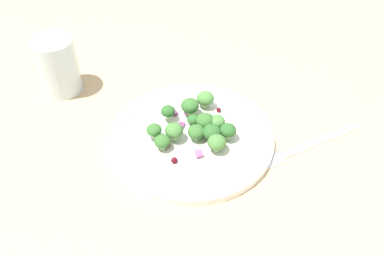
# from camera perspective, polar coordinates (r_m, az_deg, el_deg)

# --- Properties ---
(ground_plane) EXTENTS (1.80, 1.80, 0.02)m
(ground_plane) POSITION_cam_1_polar(r_m,az_deg,el_deg) (0.69, -1.00, -3.38)
(ground_plane) COLOR tan
(plate) EXTENTS (0.26, 0.26, 0.02)m
(plate) POSITION_cam_1_polar(r_m,az_deg,el_deg) (0.69, 0.00, -1.10)
(plate) COLOR white
(plate) RESTS_ON ground_plane
(dressing_pool) EXTENTS (0.15, 0.15, 0.00)m
(dressing_pool) POSITION_cam_1_polar(r_m,az_deg,el_deg) (0.69, 0.00, -0.84)
(dressing_pool) COLOR white
(dressing_pool) RESTS_ON plate
(broccoli_floret_0) EXTENTS (0.03, 0.03, 0.03)m
(broccoli_floret_0) POSITION_cam_1_polar(r_m,az_deg,el_deg) (0.67, -2.37, -0.36)
(broccoli_floret_0) COLOR #ADD18E
(broccoli_floret_0) RESTS_ON plate
(broccoli_floret_1) EXTENTS (0.02, 0.02, 0.02)m
(broccoli_floret_1) POSITION_cam_1_polar(r_m,az_deg,el_deg) (0.66, -3.91, -1.79)
(broccoli_floret_1) COLOR #ADD18E
(broccoli_floret_1) RESTS_ON plate
(broccoli_floret_2) EXTENTS (0.03, 0.03, 0.03)m
(broccoli_floret_2) POSITION_cam_1_polar(r_m,az_deg,el_deg) (0.68, 3.26, 0.81)
(broccoli_floret_2) COLOR #ADD18E
(broccoli_floret_2) RESTS_ON plate
(broccoli_floret_3) EXTENTS (0.03, 0.03, 0.03)m
(broccoli_floret_3) POSITION_cam_1_polar(r_m,az_deg,el_deg) (0.71, -0.26, 2.91)
(broccoli_floret_3) COLOR #8EB77A
(broccoli_floret_3) RESTS_ON plate
(broccoli_floret_4) EXTENTS (0.02, 0.02, 0.02)m
(broccoli_floret_4) POSITION_cam_1_polar(r_m,az_deg,el_deg) (0.67, -4.99, -0.29)
(broccoli_floret_4) COLOR #9EC684
(broccoli_floret_4) RESTS_ON plate
(broccoli_floret_5) EXTENTS (0.03, 0.03, 0.03)m
(broccoli_floret_5) POSITION_cam_1_polar(r_m,az_deg,el_deg) (0.72, 1.75, 3.85)
(broccoli_floret_5) COLOR #ADD18E
(broccoli_floret_5) RESTS_ON plate
(broccoli_floret_6) EXTENTS (0.03, 0.03, 0.03)m
(broccoli_floret_6) POSITION_cam_1_polar(r_m,az_deg,el_deg) (0.67, 2.57, -0.42)
(broccoli_floret_6) COLOR #9EC684
(broccoli_floret_6) RESTS_ON plate
(broccoli_floret_7) EXTENTS (0.03, 0.03, 0.03)m
(broccoli_floret_7) POSITION_cam_1_polar(r_m,az_deg,el_deg) (0.65, 3.27, -1.93)
(broccoli_floret_7) COLOR #9EC684
(broccoli_floret_7) RESTS_ON plate
(broccoli_floret_8) EXTENTS (0.03, 0.03, 0.03)m
(broccoli_floret_8) POSITION_cam_1_polar(r_m,az_deg,el_deg) (0.67, 4.65, -0.14)
(broccoli_floret_8) COLOR #9EC684
(broccoli_floret_8) RESTS_ON plate
(broccoli_floret_9) EXTENTS (0.02, 0.02, 0.02)m
(broccoli_floret_9) POSITION_cam_1_polar(r_m,az_deg,el_deg) (0.69, 0.19, 1.05)
(broccoli_floret_9) COLOR #9EC684
(broccoli_floret_9) RESTS_ON plate
(broccoli_floret_10) EXTENTS (0.02, 0.02, 0.02)m
(broccoli_floret_10) POSITION_cam_1_polar(r_m,az_deg,el_deg) (0.70, -3.16, 2.18)
(broccoli_floret_10) COLOR #9EC684
(broccoli_floret_10) RESTS_ON plate
(broccoli_floret_11) EXTENTS (0.03, 0.03, 0.03)m
(broccoli_floret_11) POSITION_cam_1_polar(r_m,az_deg,el_deg) (0.67, 0.56, -0.54)
(broccoli_floret_11) COLOR #9EC684
(broccoli_floret_11) RESTS_ON plate
(broccoli_floret_12) EXTENTS (0.03, 0.03, 0.03)m
(broccoli_floret_12) POSITION_cam_1_polar(r_m,az_deg,el_deg) (0.68, 1.72, 0.95)
(broccoli_floret_12) COLOR #ADD18E
(broccoli_floret_12) RESTS_ON plate
(cranberry_0) EXTENTS (0.01, 0.01, 0.01)m
(cranberry_0) POSITION_cam_1_polar(r_m,az_deg,el_deg) (0.66, -3.24, -2.25)
(cranberry_0) COLOR maroon
(cranberry_0) RESTS_ON plate
(cranberry_1) EXTENTS (0.01, 0.01, 0.01)m
(cranberry_1) POSITION_cam_1_polar(r_m,az_deg,el_deg) (0.64, -2.33, -4.25)
(cranberry_1) COLOR #4C0A14
(cranberry_1) RESTS_ON plate
(cranberry_2) EXTENTS (0.01, 0.01, 0.01)m
(cranberry_2) POSITION_cam_1_polar(r_m,az_deg,el_deg) (0.71, 1.98, 0.99)
(cranberry_2) COLOR maroon
(cranberry_2) RESTS_ON plate
(cranberry_3) EXTENTS (0.01, 0.01, 0.01)m
(cranberry_3) POSITION_cam_1_polar(r_m,az_deg,el_deg) (0.72, 3.51, 2.38)
(cranberry_3) COLOR #4C0A14
(cranberry_3) RESTS_ON plate
(onion_bit_0) EXTENTS (0.02, 0.01, 0.01)m
(onion_bit_0) POSITION_cam_1_polar(r_m,az_deg,el_deg) (0.71, 2.47, 1.03)
(onion_bit_0) COLOR #A35B93
(onion_bit_0) RESTS_ON plate
(onion_bit_1) EXTENTS (0.01, 0.02, 0.01)m
(onion_bit_1) POSITION_cam_1_polar(r_m,az_deg,el_deg) (0.70, -1.57, 0.29)
(onion_bit_1) COLOR #843D75
(onion_bit_1) RESTS_ON plate
(onion_bit_2) EXTENTS (0.01, 0.01, 0.01)m
(onion_bit_2) POSITION_cam_1_polar(r_m,az_deg,el_deg) (0.72, -2.29, 1.97)
(onion_bit_2) COLOR #843D75
(onion_bit_2) RESTS_ON plate
(onion_bit_3) EXTENTS (0.01, 0.01, 0.00)m
(onion_bit_3) POSITION_cam_1_polar(r_m,az_deg,el_deg) (0.65, 0.90, -3.37)
(onion_bit_3) COLOR #A35B93
(onion_bit_3) RESTS_ON plate
(onion_bit_4) EXTENTS (0.01, 0.01, 0.00)m
(onion_bit_4) POSITION_cam_1_polar(r_m,az_deg,el_deg) (0.72, -0.52, 2.01)
(onion_bit_4) COLOR #934C84
(onion_bit_4) RESTS_ON plate
(fork) EXTENTS (0.18, 0.08, 0.01)m
(fork) POSITION_cam_1_polar(r_m,az_deg,el_deg) (0.71, 14.59, -2.34)
(fork) COLOR silver
(fork) RESTS_ON ground_plane
(water_glass) EXTENTS (0.07, 0.07, 0.10)m
(water_glass) POSITION_cam_1_polar(r_m,az_deg,el_deg) (0.80, -17.15, 7.81)
(water_glass) COLOR silver
(water_glass) RESTS_ON ground_plane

